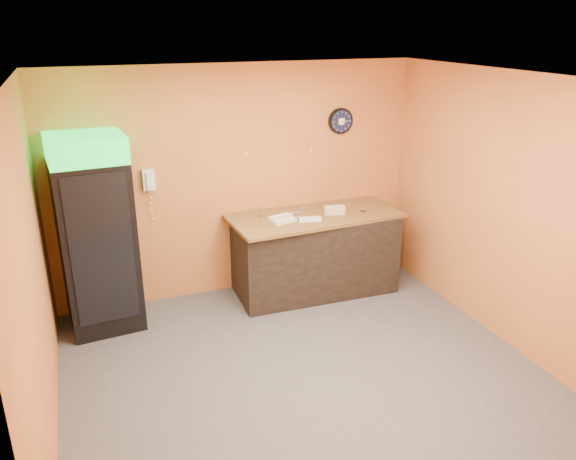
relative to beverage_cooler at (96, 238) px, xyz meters
name	(u,v)px	position (x,y,z in m)	size (l,w,h in m)	color
floor	(300,369)	(1.72, -1.60, -1.06)	(4.50, 4.50, 0.00)	#47474C
back_wall	(239,182)	(1.72, 0.40, 0.34)	(4.50, 0.02, 2.80)	orange
left_wall	(31,276)	(-0.53, -1.60, 0.34)	(0.02, 4.00, 2.80)	orange
right_wall	(501,209)	(3.97, -1.60, 0.34)	(0.02, 4.00, 2.80)	orange
ceiling	(303,78)	(1.72, -1.60, 1.74)	(4.50, 4.00, 0.02)	white
beverage_cooler	(96,238)	(0.00, 0.00, 0.00)	(0.82, 0.83, 2.16)	black
prep_counter	(314,254)	(2.55, -0.04, -0.57)	(1.96, 0.87, 0.98)	black
wall_clock	(341,121)	(3.05, 0.37, 1.01)	(0.32, 0.06, 0.32)	black
wall_phone	(149,180)	(0.64, 0.35, 0.49)	(0.13, 0.11, 0.24)	white
butcher_paper	(315,216)	(2.55, -0.04, -0.06)	(2.08, 0.93, 0.04)	brown
sub_roll_stack	(335,210)	(2.77, -0.12, 0.02)	(0.26, 0.13, 0.11)	beige
wrapped_sandwich_left	(284,221)	(2.09, -0.18, -0.02)	(0.28, 0.11, 0.04)	white
wrapped_sandwich_mid	(310,219)	(2.40, -0.23, -0.02)	(0.26, 0.10, 0.04)	white
wrapped_sandwich_right	(280,217)	(2.09, -0.04, -0.02)	(0.29, 0.11, 0.04)	white
kitchen_tool	(303,210)	(2.43, 0.08, 0.00)	(0.06, 0.06, 0.06)	silver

